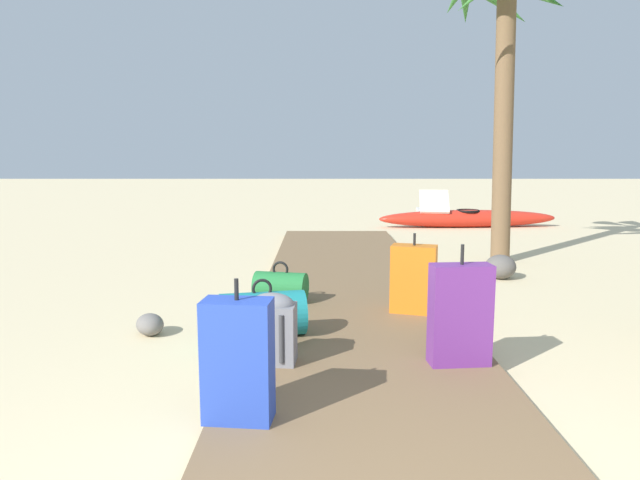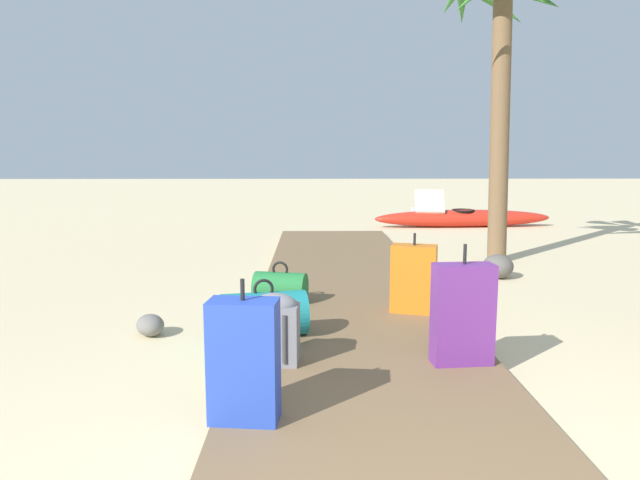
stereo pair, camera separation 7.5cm
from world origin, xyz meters
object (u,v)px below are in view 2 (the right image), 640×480
(lounge_chair, at_px, (427,209))
(kayak, at_px, (463,218))
(palm_tree_far_right, at_px, (504,10))
(backpack_grey, at_px, (275,326))
(suitcase_blue, at_px, (244,361))
(suitcase_orange, at_px, (414,279))
(suitcase_purple, at_px, (463,314))
(duffel_bag_green, at_px, (280,287))
(duffel_bag_teal, at_px, (264,314))

(lounge_chair, height_order, kayak, lounge_chair)
(palm_tree_far_right, height_order, lounge_chair, palm_tree_far_right)
(backpack_grey, xyz_separation_m, suitcase_blue, (-0.11, -0.89, 0.08))
(suitcase_orange, relative_size, palm_tree_far_right, 0.17)
(suitcase_purple, bearing_deg, lounge_chair, 80.36)
(suitcase_orange, bearing_deg, duffel_bag_green, 162.33)
(suitcase_orange, height_order, lounge_chair, suitcase_orange)
(duffel_bag_teal, height_order, suitcase_blue, suitcase_blue)
(backpack_grey, height_order, kayak, backpack_grey)
(backpack_grey, height_order, duffel_bag_green, backpack_grey)
(backpack_grey, bearing_deg, suitcase_orange, 47.50)
(suitcase_purple, bearing_deg, backpack_grey, 178.88)
(duffel_bag_green, bearing_deg, lounge_chair, 67.70)
(suitcase_purple, relative_size, lounge_chair, 0.53)
(suitcase_blue, distance_m, palm_tree_far_right, 6.75)
(suitcase_orange, xyz_separation_m, kayak, (2.25, 6.88, -0.21))
(suitcase_purple, bearing_deg, suitcase_orange, 94.66)
(suitcase_orange, relative_size, lounge_chair, 0.46)
(suitcase_orange, xyz_separation_m, duffel_bag_green, (-1.26, 0.40, -0.17))
(palm_tree_far_right, bearing_deg, backpack_grey, -123.76)
(duffel_bag_teal, bearing_deg, suitcase_orange, 28.18)
(duffel_bag_teal, bearing_deg, kayak, 64.75)
(palm_tree_far_right, bearing_deg, kayak, 81.70)
(suitcase_purple, relative_size, kayak, 0.22)
(backpack_grey, distance_m, lounge_chair, 9.08)
(duffel_bag_teal, relative_size, backpack_grey, 1.48)
(duffel_bag_teal, distance_m, palm_tree_far_right, 5.77)
(lounge_chair, bearing_deg, palm_tree_far_right, -88.64)
(palm_tree_far_right, bearing_deg, duffel_bag_teal, -129.03)
(duffel_bag_green, bearing_deg, suitcase_blue, -91.24)
(lounge_chair, bearing_deg, suitcase_blue, -106.91)
(backpack_grey, height_order, lounge_chair, lounge_chair)
(duffel_bag_teal, relative_size, suitcase_purple, 0.88)
(backpack_grey, height_order, suitcase_purple, suitcase_purple)
(duffel_bag_teal, xyz_separation_m, lounge_chair, (2.91, 8.04, 0.07))
(kayak, bearing_deg, lounge_chair, 145.83)
(suitcase_orange, xyz_separation_m, suitcase_purple, (0.11, -1.34, 0.04))
(suitcase_orange, xyz_separation_m, palm_tree_far_right, (1.68, 3.01, 3.09))
(suitcase_orange, distance_m, suitcase_purple, 1.34)
(suitcase_orange, distance_m, duffel_bag_teal, 1.52)
(suitcase_purple, distance_m, lounge_chair, 8.79)
(duffel_bag_teal, distance_m, suitcase_blue, 1.50)
(palm_tree_far_right, bearing_deg, suitcase_blue, -119.95)
(backpack_grey, height_order, suitcase_blue, suitcase_blue)
(suitcase_orange, relative_size, duffel_bag_green, 1.31)
(backpack_grey, bearing_deg, suitcase_blue, -97.31)
(backpack_grey, xyz_separation_m, lounge_chair, (2.78, 8.64, -0.02))
(suitcase_blue, relative_size, palm_tree_far_right, 0.18)
(duffel_bag_green, xyz_separation_m, lounge_chair, (2.84, 6.93, 0.10))
(suitcase_orange, relative_size, kayak, 0.20)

